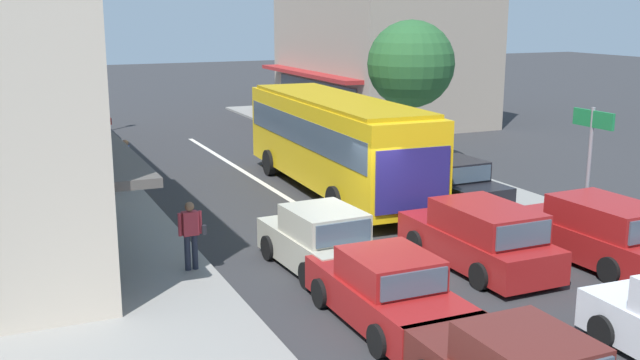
% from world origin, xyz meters
% --- Properties ---
extents(ground_plane, '(140.00, 140.00, 0.00)m').
position_xyz_m(ground_plane, '(0.00, 0.00, 0.00)').
color(ground_plane, '#2D2D30').
extents(lane_centre_line, '(0.20, 28.00, 0.01)m').
position_xyz_m(lane_centre_line, '(0.00, 4.00, 0.00)').
color(lane_centre_line, silver).
rests_on(lane_centre_line, ground).
extents(sidewalk_left, '(5.20, 44.00, 0.14)m').
position_xyz_m(sidewalk_left, '(-6.80, 6.00, 0.07)').
color(sidewalk_left, gray).
rests_on(sidewalk_left, ground).
extents(kerb_right, '(2.80, 44.00, 0.12)m').
position_xyz_m(kerb_right, '(6.20, 6.00, 0.06)').
color(kerb_right, gray).
rests_on(kerb_right, ground).
extents(building_right_far, '(8.85, 12.56, 9.38)m').
position_xyz_m(building_right_far, '(11.48, 20.40, 4.68)').
color(building_right_far, gray).
rests_on(building_right_far, ground).
extents(city_bus, '(3.03, 10.94, 3.23)m').
position_xyz_m(city_bus, '(1.81, 5.46, 1.88)').
color(city_bus, yellow).
rests_on(city_bus, ground).
extents(wagon_adjacent_lane_trail, '(1.97, 4.51, 1.58)m').
position_xyz_m(wagon_adjacent_lane_trail, '(1.76, -2.84, 0.75)').
color(wagon_adjacent_lane_trail, maroon).
rests_on(wagon_adjacent_lane_trail, ground).
extents(sedan_adjacent_lane_lead, '(1.91, 4.21, 1.47)m').
position_xyz_m(sedan_adjacent_lane_lead, '(-1.88, -4.86, 0.66)').
color(sedan_adjacent_lane_lead, maroon).
rests_on(sedan_adjacent_lane_lead, ground).
extents(hatchback_queue_gap_filler, '(1.95, 3.77, 1.54)m').
position_xyz_m(hatchback_queue_gap_filler, '(-1.82, -1.44, 0.71)').
color(hatchback_queue_gap_filler, '#B7B29E').
rests_on(hatchback_queue_gap_filler, ground).
extents(parked_wagon_kerb_front, '(2.05, 4.56, 1.58)m').
position_xyz_m(parked_wagon_kerb_front, '(4.65, -3.69, 0.75)').
color(parked_wagon_kerb_front, maroon).
rests_on(parked_wagon_kerb_front, ground).
extents(parked_sedan_kerb_second, '(1.98, 4.24, 1.47)m').
position_xyz_m(parked_sedan_kerb_second, '(4.52, 2.49, 0.66)').
color(parked_sedan_kerb_second, black).
rests_on(parked_sedan_kerb_second, ground).
extents(parked_wagon_kerb_third, '(2.06, 4.56, 1.58)m').
position_xyz_m(parked_wagon_kerb_third, '(4.42, 7.96, 0.75)').
color(parked_wagon_kerb_third, '#9EA3A8').
rests_on(parked_wagon_kerb_third, ground).
extents(parked_sedan_kerb_rear, '(1.97, 4.24, 1.47)m').
position_xyz_m(parked_sedan_kerb_rear, '(4.78, 13.39, 0.66)').
color(parked_sedan_kerb_rear, navy).
rests_on(parked_sedan_kerb_rear, ground).
extents(traffic_light_downstreet, '(0.33, 0.24, 4.20)m').
position_xyz_m(traffic_light_downstreet, '(-3.73, 21.58, 2.85)').
color(traffic_light_downstreet, gray).
rests_on(traffic_light_downstreet, ground).
extents(directional_road_sign, '(0.10, 1.40, 3.60)m').
position_xyz_m(directional_road_sign, '(5.60, -2.23, 2.68)').
color(directional_road_sign, gray).
rests_on(directional_road_sign, ground).
extents(street_tree_right, '(3.34, 3.34, 5.71)m').
position_xyz_m(street_tree_right, '(6.15, 7.94, 4.03)').
color(street_tree_right, brown).
rests_on(street_tree_right, ground).
extents(pedestrian_with_handbag_near, '(0.65, 0.28, 1.63)m').
position_xyz_m(pedestrian_with_handbag_near, '(-4.70, -0.59, 1.07)').
color(pedestrian_with_handbag_near, '#232838').
rests_on(pedestrian_with_handbag_near, sidewalk_left).
extents(pedestrian_browsing_midblock, '(0.35, 0.66, 1.63)m').
position_xyz_m(pedestrian_browsing_midblock, '(-4.61, 8.52, 1.07)').
color(pedestrian_browsing_midblock, '#4C4742').
rests_on(pedestrian_browsing_midblock, sidewalk_left).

